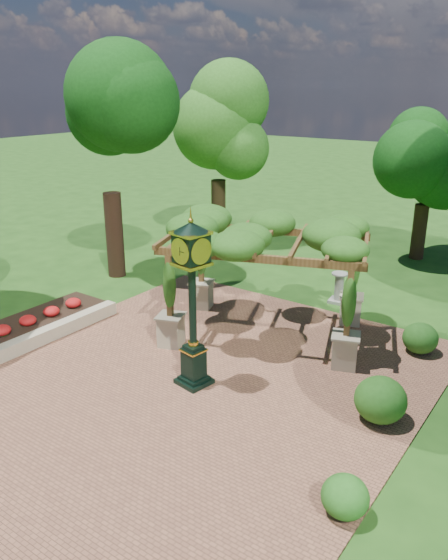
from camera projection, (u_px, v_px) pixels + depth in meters
The scene contains 13 objects.
ground at pixel (158, 404), 12.07m from camera, with size 120.00×120.00×0.00m, color #1E4714.
brick_plaza at pixel (187, 385), 12.83m from camera, with size 10.00×12.00×0.04m, color brown.
border_wall at pixel (45, 336), 14.90m from camera, with size 0.35×5.00×0.40m, color #C6B793.
flower_bed at pixel (25, 328), 15.40m from camera, with size 1.50×5.00×0.36m, color red.
pedestal_clock at pixel (192, 290), 12.07m from camera, with size 0.90×0.90×3.98m.
pergola at pixel (267, 241), 14.52m from camera, with size 6.12×4.93×3.34m.
sundial at pixel (339, 290), 17.60m from camera, with size 0.62×0.62×1.00m.
shrub_front at pixel (345, 497), 8.81m from camera, with size 0.79×0.79×0.71m, color #245F1B.
shrub_mid at pixel (380, 400), 11.27m from camera, with size 1.08×1.08×0.97m, color #245919.
shrub_back at pixel (420, 338), 14.20m from camera, with size 0.91×0.91×0.82m, color #245719.
tree_west_near at pixel (107, 123), 18.44m from camera, with size 3.54×3.54×7.95m.
tree_west_far at pixel (218, 130), 23.03m from camera, with size 3.28×3.28×7.13m.
tree_north at pixel (428, 161), 20.95m from camera, with size 2.97×2.97×5.73m.
Camera 1 is at (7.25, -7.64, 6.67)m, focal length 35.00 mm.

